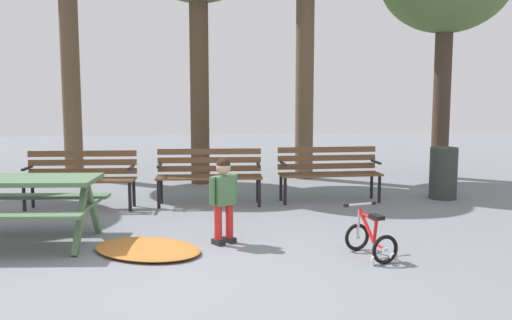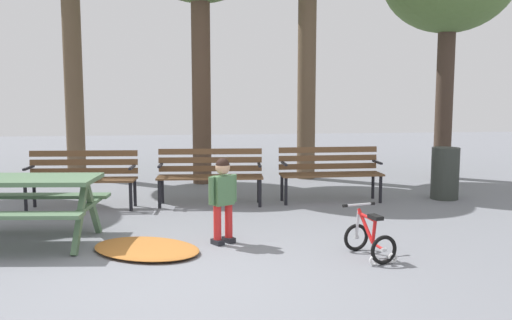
# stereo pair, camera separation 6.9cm
# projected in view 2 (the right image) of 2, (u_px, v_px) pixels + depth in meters

# --- Properties ---
(ground) EXTENTS (36.00, 36.00, 0.00)m
(ground) POSITION_uv_depth(u_px,v_px,m) (177.00, 283.00, 4.99)
(ground) COLOR slate
(picnic_table) EXTENTS (1.94, 1.53, 0.79)m
(picnic_table) POSITION_uv_depth(u_px,v_px,m) (16.00, 193.00, 6.21)
(picnic_table) COLOR #4C6B4C
(picnic_table) RESTS_ON ground
(park_bench_far_left) EXTENTS (1.63, 0.58, 0.85)m
(park_bench_far_left) POSITION_uv_depth(u_px,v_px,m) (82.00, 174.00, 8.17)
(park_bench_far_left) COLOR brown
(park_bench_far_left) RESTS_ON ground
(park_bench_left) EXTENTS (1.63, 0.58, 0.85)m
(park_bench_left) POSITION_uv_depth(u_px,v_px,m) (210.00, 172.00, 8.45)
(park_bench_left) COLOR brown
(park_bench_left) RESTS_ON ground
(park_bench_right) EXTENTS (1.60, 0.47, 0.85)m
(park_bench_right) POSITION_uv_depth(u_px,v_px,m) (330.00, 169.00, 8.72)
(park_bench_right) COLOR brown
(park_bench_right) RESTS_ON ground
(child_standing) EXTENTS (0.33, 0.26, 0.98)m
(child_standing) POSITION_uv_depth(u_px,v_px,m) (223.00, 194.00, 6.23)
(child_standing) COLOR red
(child_standing) RESTS_ON ground
(kids_bicycle) EXTENTS (0.47, 0.62, 0.54)m
(kids_bicycle) POSITION_uv_depth(u_px,v_px,m) (370.00, 239.00, 5.73)
(kids_bicycle) COLOR black
(kids_bicycle) RESTS_ON ground
(leaf_pile) EXTENTS (1.53, 1.43, 0.07)m
(leaf_pile) POSITION_uv_depth(u_px,v_px,m) (146.00, 248.00, 5.97)
(leaf_pile) COLOR #B26B2D
(leaf_pile) RESTS_ON ground
(trash_bin) EXTENTS (0.44, 0.44, 0.84)m
(trash_bin) POSITION_uv_depth(u_px,v_px,m) (445.00, 173.00, 8.91)
(trash_bin) COLOR #2D332D
(trash_bin) RESTS_ON ground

